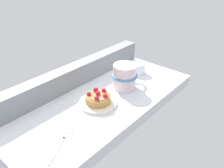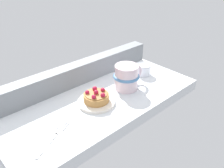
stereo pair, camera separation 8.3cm
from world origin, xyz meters
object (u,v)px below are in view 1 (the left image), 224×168
Objects in this scene: dessert_plate at (98,103)px; dessert_fork at (61,142)px; raspberry_tart at (98,98)px; sugar_bowl at (138,68)px; coffee_mug at (125,76)px.

dessert_plate is 20.91cm from dessert_fork.
raspberry_tart is at bearing -35.74° from dessert_plate.
dessert_plate is 2.00× the size of sugar_bowl.
sugar_bowl reaches higher than dessert_plate.
dessert_fork is 2.19× the size of sugar_bowl.
coffee_mug reaches higher than raspberry_tart.
sugar_bowl reaches higher than dessert_fork.
raspberry_tart reaches higher than dessert_fork.
coffee_mug is at bearing 0.85° from raspberry_tart.
coffee_mug is 2.09× the size of sugar_bowl.
coffee_mug is 14.07cm from sugar_bowl.
sugar_bowl is at bearing 13.25° from coffee_mug.
raspberry_tart is 28.78cm from sugar_bowl.
sugar_bowl is at bearing 6.79° from raspberry_tart.
dessert_fork is 49.62cm from sugar_bowl.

